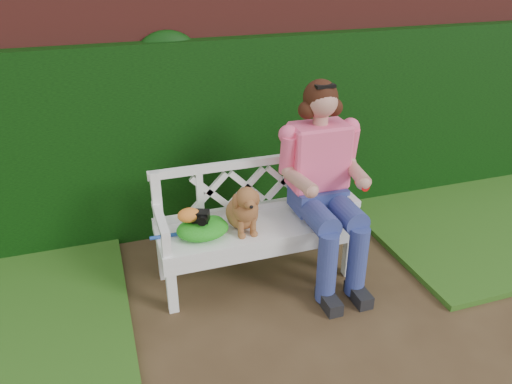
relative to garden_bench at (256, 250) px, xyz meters
name	(u,v)px	position (x,y,z in m)	size (l,w,h in m)	color
ground	(305,337)	(0.09, -0.77, -0.24)	(60.00, 60.00, 0.00)	#3F2D1B
brick_wall	(226,102)	(0.09, 1.13, 0.86)	(10.00, 0.30, 2.20)	maroon
ivy_hedge	(234,136)	(0.09, 0.91, 0.61)	(10.00, 0.18, 1.70)	#0D3B0A
grass_right	(497,216)	(2.49, 0.13, -0.21)	(2.60, 2.00, 0.05)	#184710
garden_bench	(256,250)	(0.00, 0.00, 0.00)	(1.58, 0.60, 0.48)	white
seated_woman	(320,180)	(0.51, -0.02, 0.54)	(0.66, 0.88, 1.57)	#F65264
dog	(243,206)	(-0.11, -0.04, 0.43)	(0.26, 0.35, 0.39)	brown
tennis_racket	(202,230)	(-0.41, 0.02, 0.25)	(0.59, 0.25, 0.03)	white
green_bag	(203,228)	(-0.42, -0.04, 0.30)	(0.38, 0.29, 0.13)	#168624
camera_item	(201,216)	(-0.43, -0.05, 0.41)	(0.12, 0.09, 0.08)	black
baseball_glove	(189,215)	(-0.51, -0.03, 0.42)	(0.17, 0.12, 0.10)	orange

